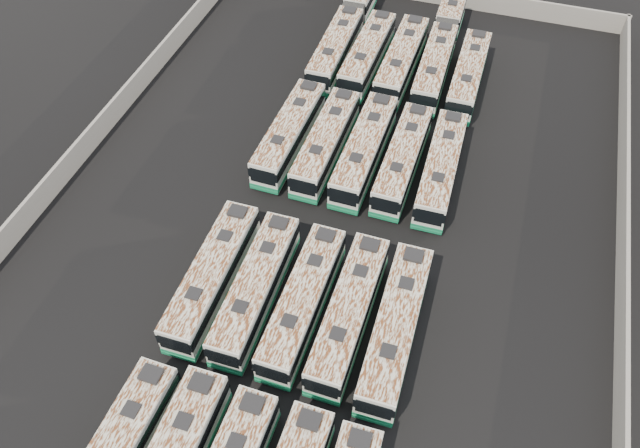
{
  "coord_description": "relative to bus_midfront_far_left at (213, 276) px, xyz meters",
  "views": [
    {
      "loc": [
        9.69,
        -30.57,
        37.65
      ],
      "look_at": [
        0.07,
        -1.03,
        1.6
      ],
      "focal_mm": 35.0,
      "sensor_mm": 36.0,
      "label": 1
    }
  ],
  "objects": [
    {
      "name": "bus_midback_far_left",
      "position": [
        -0.02,
        16.09,
        -0.0
      ],
      "size": [
        2.78,
        12.09,
        3.4
      ],
      "rotation": [
        0.0,
        0.0,
        -0.02
      ],
      "color": "beige",
      "rests_on": "ground"
    },
    {
      "name": "bus_midback_right",
      "position": [
        10.09,
        15.99,
        -0.04
      ],
      "size": [
        2.66,
        11.84,
        3.33
      ],
      "rotation": [
        0.0,
        0.0,
        -0.01
      ],
      "color": "beige",
      "rests_on": "ground"
    },
    {
      "name": "bus_back_right",
      "position": [
        10.02,
        32.77,
        -0.01
      ],
      "size": [
        2.87,
        18.67,
        3.38
      ],
      "rotation": [
        0.0,
        0.0,
        0.02
      ],
      "color": "beige",
      "rests_on": "ground"
    },
    {
      "name": "bus_midfront_far_right",
      "position": [
        13.36,
        -0.16,
        0.04
      ],
      "size": [
        2.8,
        12.38,
        3.48
      ],
      "rotation": [
        0.0,
        0.0,
        0.02
      ],
      "color": "beige",
      "rests_on": "ground"
    },
    {
      "name": "bus_back_left",
      "position": [
        3.32,
        29.64,
        0.01
      ],
      "size": [
        2.8,
        12.17,
        3.42
      ],
      "rotation": [
        0.0,
        0.0,
        -0.02
      ],
      "color": "beige",
      "rests_on": "ground"
    },
    {
      "name": "bus_back_far_left",
      "position": [
        0.02,
        32.71,
        0.0
      ],
      "size": [
        2.8,
        18.85,
        3.41
      ],
      "rotation": [
        0.0,
        0.0,
        0.01
      ],
      "color": "beige",
      "rests_on": "ground"
    },
    {
      "name": "bus_midfront_far_left",
      "position": [
        0.0,
        0.0,
        0.0
      ],
      "size": [
        2.69,
        12.09,
        3.4
      ],
      "rotation": [
        0.0,
        0.0,
        0.01
      ],
      "color": "beige",
      "rests_on": "ground"
    },
    {
      "name": "bus_midback_left",
      "position": [
        3.36,
        15.94,
        -0.02
      ],
      "size": [
        2.68,
        11.97,
        3.36
      ],
      "rotation": [
        0.0,
        0.0,
        -0.01
      ],
      "color": "beige",
      "rests_on": "ground"
    },
    {
      "name": "ground",
      "position": [
        5.64,
        8.15,
        -1.74
      ],
      "size": [
        140.0,
        140.0,
        0.0
      ],
      "primitive_type": "plane",
      "color": "black",
      "rests_on": "ground"
    },
    {
      "name": "bus_midback_center",
      "position": [
        6.76,
        16.02,
        0.04
      ],
      "size": [
        2.76,
        12.34,
        3.47
      ],
      "rotation": [
        0.0,
        0.0,
        -0.01
      ],
      "color": "beige",
      "rests_on": "ground"
    },
    {
      "name": "bus_midfront_center",
      "position": [
        6.8,
        -0.04,
        -0.02
      ],
      "size": [
        2.64,
        11.93,
        3.35
      ],
      "rotation": [
        0.0,
        0.0,
        -0.01
      ],
      "color": "beige",
      "rests_on": "ground"
    },
    {
      "name": "bus_midfront_right",
      "position": [
        10.07,
        0.02,
        -0.01
      ],
      "size": [
        2.63,
        12.03,
        3.38
      ],
      "rotation": [
        0.0,
        0.0,
        -0.01
      ],
      "color": "beige",
      "rests_on": "ground"
    },
    {
      "name": "bus_back_center",
      "position": [
        6.78,
        29.62,
        0.04
      ],
      "size": [
        2.79,
        12.38,
        3.48
      ],
      "rotation": [
        0.0,
        0.0,
        -0.01
      ],
      "color": "beige",
      "rests_on": "ground"
    },
    {
      "name": "bus_midfront_left",
      "position": [
        3.31,
        -0.01,
        -0.02
      ],
      "size": [
        2.71,
        11.96,
        3.36
      ],
      "rotation": [
        0.0,
        0.0,
        0.02
      ],
      "color": "beige",
      "rests_on": "ground"
    },
    {
      "name": "perimeter_wall",
      "position": [
        5.64,
        8.15,
        -0.64
      ],
      "size": [
        45.2,
        73.2,
        2.2
      ],
      "color": "slate",
      "rests_on": "ground"
    },
    {
      "name": "bus_midback_far_right",
      "position": [
        13.36,
        15.9,
        -0.02
      ],
      "size": [
        2.78,
        11.98,
        3.36
      ],
      "rotation": [
        0.0,
        0.0,
        0.02
      ],
      "color": "beige",
      "rests_on": "ground"
    },
    {
      "name": "bus_back_far_right",
      "position": [
        13.42,
        29.38,
        -0.03
      ],
      "size": [
        2.53,
        11.86,
        3.34
      ],
      "rotation": [
        0.0,
        0.0,
        0.0
      ],
      "color": "beige",
      "rests_on": "ground"
    }
  ]
}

